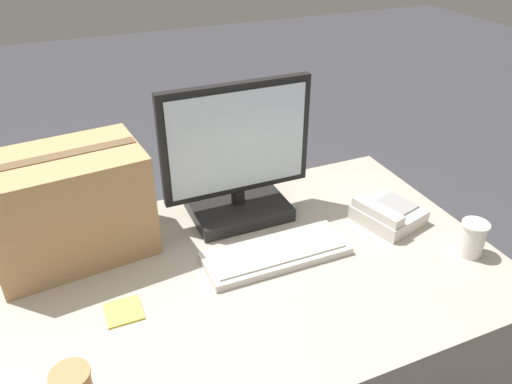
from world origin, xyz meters
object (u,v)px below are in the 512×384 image
at_px(cardboard_box, 69,206).
at_px(sticky_note_pad, 124,311).
at_px(monitor, 237,166).
at_px(desk_phone, 387,214).
at_px(keyboard, 276,253).
at_px(paper_cup_right, 472,238).

distance_m(cardboard_box, sticky_note_pad, 0.35).
distance_m(monitor, desk_phone, 0.50).
bearing_deg(desk_phone, sticky_note_pad, 169.42).
relative_size(desk_phone, sticky_note_pad, 2.49).
xyz_separation_m(keyboard, sticky_note_pad, (-0.45, -0.05, -0.01)).
xyz_separation_m(paper_cup_right, sticky_note_pad, (-0.97, 0.16, -0.05)).
distance_m(keyboard, cardboard_box, 0.60).
height_order(keyboard, paper_cup_right, paper_cup_right).
height_order(monitor, cardboard_box, monitor).
xyz_separation_m(keyboard, cardboard_box, (-0.52, 0.26, 0.14)).
distance_m(paper_cup_right, sticky_note_pad, 0.99).
distance_m(paper_cup_right, cardboard_box, 1.15).
bearing_deg(paper_cup_right, desk_phone, 118.31).
xyz_separation_m(cardboard_box, sticky_note_pad, (0.07, -0.31, -0.15)).
height_order(cardboard_box, sticky_note_pad, cardboard_box).
bearing_deg(cardboard_box, sticky_note_pad, -76.34).
distance_m(keyboard, paper_cup_right, 0.57).
relative_size(monitor, desk_phone, 2.13).
relative_size(paper_cup_right, cardboard_box, 0.24).
bearing_deg(cardboard_box, monitor, -0.10).
bearing_deg(monitor, sticky_note_pad, -144.61).
height_order(paper_cup_right, sticky_note_pad, paper_cup_right).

